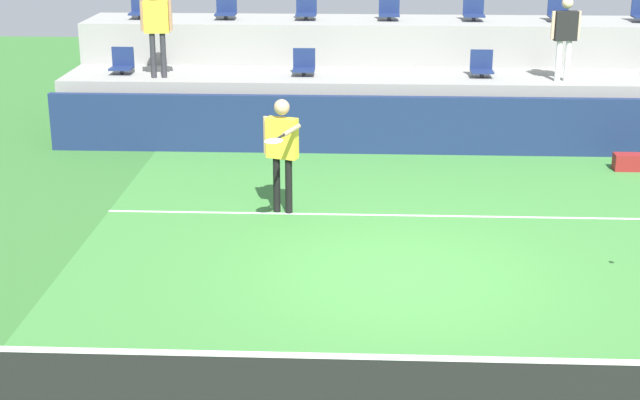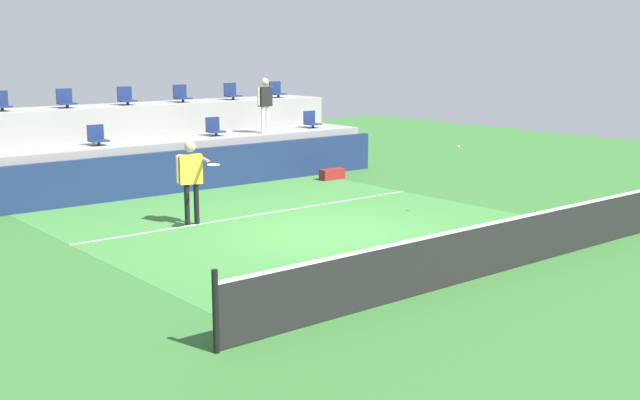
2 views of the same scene
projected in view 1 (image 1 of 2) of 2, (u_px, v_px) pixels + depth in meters
ground_plane at (402, 276)px, 12.62m from camera, size 40.00×40.00×0.00m
court_inner_paint at (399, 248)px, 13.57m from camera, size 9.00×10.00×0.01m
court_service_line at (397, 215)px, 14.89m from camera, size 9.00×0.06×0.00m
tennis_net at (419, 397)px, 8.67m from camera, size 10.48×0.08×1.07m
sponsor_backboard at (392, 125)px, 18.14m from camera, size 13.00×0.16×1.10m
seating_tier_lower at (390, 106)px, 19.35m from camera, size 13.00×1.80×1.25m
seating_tier_upper at (389, 69)px, 20.92m from camera, size 13.00×1.80×2.10m
stadium_chair_lower_far_left at (122, 63)px, 19.26m from camera, size 0.44×0.40×0.52m
stadium_chair_lower_left at (304, 64)px, 19.10m from camera, size 0.44×0.40×0.52m
stadium_chair_lower_right at (482, 66)px, 18.94m from camera, size 0.44×0.40×0.52m
stadium_chair_upper_far_left at (141, 9)px, 20.70m from camera, size 0.44×0.40×0.52m
stadium_chair_upper_left at (226, 9)px, 20.61m from camera, size 0.44×0.40×0.52m
stadium_chair_upper_mid_left at (306, 10)px, 20.54m from camera, size 0.44×0.40×0.52m
stadium_chair_upper_center at (389, 10)px, 20.46m from camera, size 0.44×0.40×0.52m
stadium_chair_upper_mid_right at (474, 11)px, 20.38m from camera, size 0.44×0.40×0.52m
stadium_chair_upper_right at (559, 11)px, 20.31m from camera, size 0.44×0.40×0.52m
tennis_player at (282, 144)px, 14.66m from camera, size 0.60×1.33×1.80m
spectator_with_hat at (156, 19)px, 18.57m from camera, size 0.62×0.46×1.83m
spectator_in_white at (565, 32)px, 18.28m from camera, size 0.57×0.24×1.59m
equipment_bag at (635, 162)px, 17.19m from camera, size 0.76×0.28×0.30m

